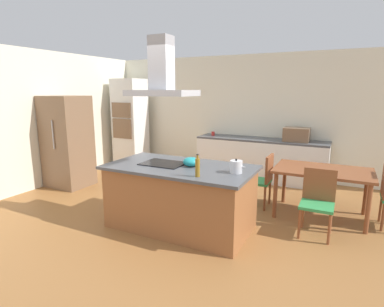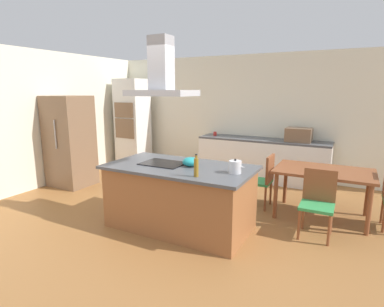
% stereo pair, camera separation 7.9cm
% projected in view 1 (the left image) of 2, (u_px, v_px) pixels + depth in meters
% --- Properties ---
extents(ground, '(16.00, 16.00, 0.00)m').
position_uv_depth(ground, '(219.00, 195.00, 5.75)').
color(ground, '#936033').
extents(wall_back, '(7.20, 0.10, 2.70)m').
position_uv_depth(wall_back, '(249.00, 116.00, 7.01)').
color(wall_back, silver).
rests_on(wall_back, ground).
extents(wall_left, '(0.10, 8.80, 2.70)m').
position_uv_depth(wall_left, '(61.00, 118.00, 6.55)').
color(wall_left, silver).
rests_on(wall_left, ground).
extents(kitchen_island, '(2.04, 1.10, 0.90)m').
position_uv_depth(kitchen_island, '(180.00, 197.00, 4.35)').
color(kitchen_island, '#995B33').
rests_on(kitchen_island, ground).
extents(cooktop, '(0.60, 0.44, 0.01)m').
position_uv_depth(cooktop, '(163.00, 163.00, 4.37)').
color(cooktop, black).
rests_on(cooktop, kitchen_island).
extents(tea_kettle, '(0.21, 0.16, 0.19)m').
position_uv_depth(tea_kettle, '(236.00, 167.00, 3.88)').
color(tea_kettle, silver).
rests_on(tea_kettle, kitchen_island).
extents(olive_oil_bottle, '(0.06, 0.06, 0.28)m').
position_uv_depth(olive_oil_bottle, '(198.00, 167.00, 3.70)').
color(olive_oil_bottle, olive).
rests_on(olive_oil_bottle, kitchen_island).
extents(mixing_bowl, '(0.23, 0.23, 0.13)m').
position_uv_depth(mixing_bowl, '(191.00, 162.00, 4.23)').
color(mixing_bowl, teal).
rests_on(mixing_bowl, kitchen_island).
extents(back_counter, '(2.76, 0.62, 0.90)m').
position_uv_depth(back_counter, '(260.00, 159.00, 6.69)').
color(back_counter, white).
rests_on(back_counter, ground).
extents(countertop_microwave, '(0.50, 0.38, 0.28)m').
position_uv_depth(countertop_microwave, '(297.00, 135.00, 6.25)').
color(countertop_microwave, brown).
rests_on(countertop_microwave, back_counter).
extents(coffee_mug_red, '(0.08, 0.08, 0.09)m').
position_uv_depth(coffee_mug_red, '(213.00, 134.00, 7.07)').
color(coffee_mug_red, red).
rests_on(coffee_mug_red, back_counter).
extents(wall_oven_stack, '(0.70, 0.66, 2.20)m').
position_uv_depth(wall_oven_stack, '(130.00, 123.00, 7.80)').
color(wall_oven_stack, white).
rests_on(wall_oven_stack, ground).
extents(refrigerator, '(0.80, 0.73, 1.82)m').
position_uv_depth(refrigerator, '(68.00, 142.00, 6.19)').
color(refrigerator, brown).
rests_on(refrigerator, ground).
extents(dining_table, '(1.40, 0.90, 0.75)m').
position_uv_depth(dining_table, '(323.00, 175.00, 4.68)').
color(dining_table, brown).
rests_on(dining_table, ground).
extents(chair_at_left_end, '(0.42, 0.42, 0.89)m').
position_uv_depth(chair_at_left_end, '(262.00, 177.00, 5.11)').
color(chair_at_left_end, '#33934C').
rests_on(chair_at_left_end, ground).
extents(chair_facing_island, '(0.42, 0.42, 0.89)m').
position_uv_depth(chair_facing_island, '(318.00, 198.00, 4.13)').
color(chair_facing_island, '#33934C').
rests_on(chair_facing_island, ground).
extents(range_hood, '(0.90, 0.55, 0.78)m').
position_uv_depth(range_hood, '(162.00, 77.00, 4.13)').
color(range_hood, '#ADADB2').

